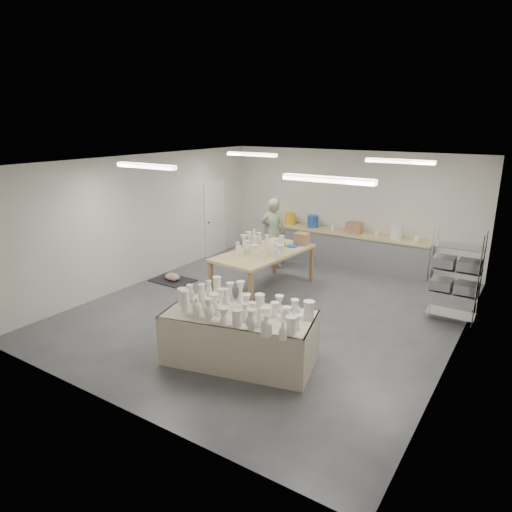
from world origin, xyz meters
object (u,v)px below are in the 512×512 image
Objects in this scene: drying_table at (240,335)px; potter at (274,233)px; red_stool at (278,254)px; work_table at (266,251)px.

drying_table is 5.04m from potter.
red_stool is at bearing -102.65° from potter.
work_table is 5.95× the size of red_stool.
drying_table is 1.00× the size of work_table.
potter is (-2.09, 4.56, 0.46)m from drying_table.
red_stool is (0.00, 0.27, -0.64)m from potter.
work_table is at bearing 100.63° from drying_table.
potter reaches higher than work_table.
potter is 4.25× the size of red_stool.
potter is at bearing 100.88° from drying_table.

